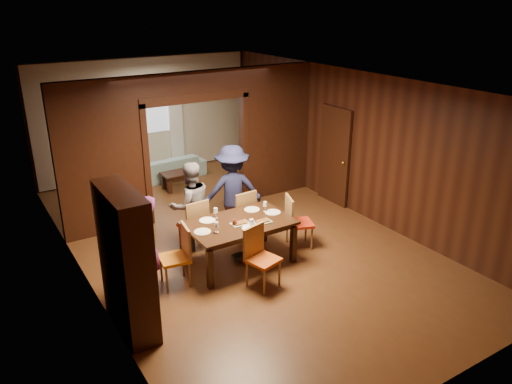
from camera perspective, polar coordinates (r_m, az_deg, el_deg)
floor at (r=9.35m, az=-2.13°, el=-5.42°), size 9.00×9.00×0.00m
ceiling at (r=8.45m, az=-2.41°, el=12.40°), size 5.50×9.00×0.02m
room_walls at (r=10.39m, az=-7.49°, el=6.09°), size 5.52×9.01×2.90m
person_purple at (r=7.61m, az=-12.44°, el=-6.05°), size 0.55×0.67×1.56m
person_grey at (r=8.82m, az=-7.49°, el=-1.59°), size 0.81×0.65×1.61m
person_navy at (r=9.27m, az=-2.72°, el=0.18°), size 1.27×0.97×1.73m
sofa at (r=12.55m, az=-10.22°, el=2.77°), size 1.93×0.85×0.55m
serving_bowl at (r=8.31m, az=-1.82°, el=-2.95°), size 0.30×0.30×0.07m
dining_table at (r=8.41m, az=-1.92°, el=-5.77°), size 1.73×1.08×0.76m
coffee_table at (r=11.85m, az=-8.76°, el=1.34°), size 0.80×0.50×0.40m
chair_left at (r=7.86m, az=-9.33°, el=-7.30°), size 0.50×0.50×0.97m
chair_right at (r=8.94m, az=5.02°, el=-3.38°), size 0.56×0.56×0.97m
chair_far_l at (r=8.88m, az=-7.23°, el=-3.66°), size 0.46×0.46×0.97m
chair_far_r at (r=9.21m, az=-1.82°, el=-2.52°), size 0.47×0.47×0.97m
chair_near at (r=7.72m, az=0.83°, el=-7.57°), size 0.54×0.54×0.97m
hutch at (r=6.79m, az=-14.61°, el=-7.71°), size 0.40×1.20×2.00m
door_right at (r=10.81m, az=8.96°, el=4.10°), size 0.06×0.90×2.10m
window_far at (r=12.65m, az=-12.49°, el=9.45°), size 1.20×0.03×1.30m
curtain_left at (r=12.49m, az=-15.50°, el=6.90°), size 0.35×0.06×2.40m
curtain_right at (r=12.98m, az=-9.14°, el=7.94°), size 0.35×0.06×2.40m
plate_left at (r=7.94m, az=-6.13°, el=-4.54°), size 0.27×0.27×0.01m
plate_far_l at (r=8.32m, az=-5.58°, el=-3.24°), size 0.27×0.27×0.01m
plate_far_r at (r=8.69m, az=-0.46°, el=-2.02°), size 0.27×0.27×0.01m
plate_right at (r=8.58m, az=1.92°, el=-2.34°), size 0.27×0.27×0.01m
plate_near at (r=8.01m, az=-0.67°, el=-4.14°), size 0.27×0.27×0.01m
platter_a at (r=8.15m, az=-1.83°, el=-3.58°), size 0.30×0.20×0.04m
platter_b at (r=8.21m, az=0.74°, el=-3.38°), size 0.30×0.20×0.04m
wineglass_left at (r=7.87m, az=-4.53°, el=-4.05°), size 0.08×0.08×0.18m
wineglass_far at (r=8.37m, az=-4.63°, el=-2.40°), size 0.08×0.08×0.18m
wineglass_right at (r=8.60m, az=1.05°, el=-1.68°), size 0.08×0.08×0.18m
tumbler at (r=8.03m, az=-0.53°, el=-3.58°), size 0.07×0.07×0.14m
condiment_jar at (r=8.10m, az=-2.46°, el=-3.49°), size 0.08×0.08×0.11m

